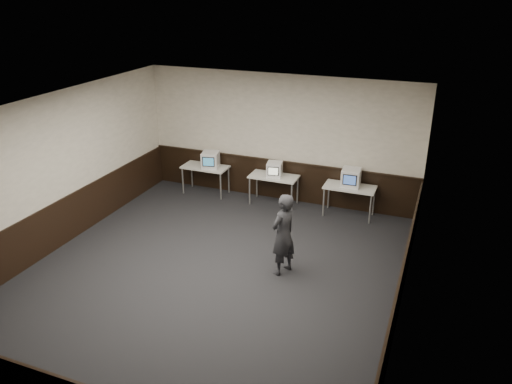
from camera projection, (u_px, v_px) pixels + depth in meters
floor at (211, 275)px, 9.57m from camera, size 8.00×8.00×0.00m
ceiling at (204, 111)px, 8.32m from camera, size 8.00×8.00×0.00m
back_wall at (280, 139)px, 12.37m from camera, size 7.00×0.00×7.00m
front_wall at (46, 334)px, 5.51m from camera, size 7.00×0.00×7.00m
left_wall at (53, 174)px, 10.12m from camera, size 0.00×8.00×8.00m
right_wall at (409, 232)px, 7.77m from camera, size 0.00×8.00×8.00m
wainscot_back at (279, 180)px, 12.78m from camera, size 6.98×0.04×1.00m
wainscot_left at (62, 222)px, 10.54m from camera, size 0.04×7.98×1.00m
wainscot_right at (400, 291)px, 8.20m from camera, size 0.04×7.98×1.00m
wainscot_rail at (279, 161)px, 12.56m from camera, size 6.98×0.06×0.04m
desk_left at (205, 169)px, 13.03m from camera, size 1.20×0.60×0.75m
desk_center at (274, 179)px, 12.39m from camera, size 1.20×0.60×0.75m
desk_right at (350, 189)px, 11.75m from camera, size 1.20×0.60×0.75m
emac_left at (210, 160)px, 12.84m from camera, size 0.51×0.52×0.42m
emac_center at (274, 169)px, 12.27m from camera, size 0.42×0.44×0.36m
emac_right at (351, 178)px, 11.66m from camera, size 0.45×0.48×0.43m
person at (283, 234)px, 9.36m from camera, size 0.59×0.70×1.63m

